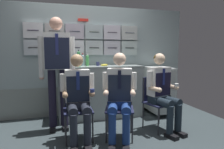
# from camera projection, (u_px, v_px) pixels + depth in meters

# --- Properties ---
(ground) EXTENTS (4.80, 4.80, 0.04)m
(ground) POSITION_uv_depth(u_px,v_px,m) (103.00, 142.00, 2.89)
(ground) COLOR #303A3D
(galley_bulkhead) EXTENTS (4.20, 0.14, 2.15)m
(galley_bulkhead) POSITION_uv_depth(u_px,v_px,m) (86.00, 60.00, 4.08)
(galley_bulkhead) COLOR #91A3A5
(galley_bulkhead) RESTS_ON ground
(galley_counter) EXTENTS (1.61, 0.53, 0.99)m
(galley_counter) POSITION_uv_depth(u_px,v_px,m) (100.00, 91.00, 3.94)
(galley_counter) COLOR #939F9E
(galley_counter) RESTS_ON ground
(service_trolley) EXTENTS (0.40, 0.65, 0.94)m
(service_trolley) POSITION_uv_depth(u_px,v_px,m) (159.00, 89.00, 4.12)
(service_trolley) COLOR black
(service_trolley) RESTS_ON ground
(folding_chair_left) EXTENTS (0.41, 0.41, 0.84)m
(folding_chair_left) POSITION_uv_depth(u_px,v_px,m) (77.00, 103.00, 2.98)
(folding_chair_left) COLOR #2D2D33
(folding_chair_left) RESTS_ON ground
(crew_member_left) EXTENTS (0.48, 0.59, 1.23)m
(crew_member_left) POSITION_uv_depth(u_px,v_px,m) (78.00, 95.00, 2.80)
(crew_member_left) COLOR black
(crew_member_left) RESTS_ON ground
(folding_chair_right) EXTENTS (0.51, 0.51, 0.84)m
(folding_chair_right) POSITION_uv_depth(u_px,v_px,m) (119.00, 102.00, 3.04)
(folding_chair_right) COLOR #2D2D33
(folding_chair_right) RESTS_ON ground
(crew_member_right) EXTENTS (0.52, 0.66, 1.24)m
(crew_member_right) POSITION_uv_depth(u_px,v_px,m) (119.00, 93.00, 2.86)
(crew_member_right) COLOR black
(crew_member_right) RESTS_ON ground
(folding_chair_by_counter) EXTENTS (0.49, 0.49, 0.84)m
(folding_chair_by_counter) POSITION_uv_depth(u_px,v_px,m) (155.00, 97.00, 3.36)
(folding_chair_by_counter) COLOR #2D2D33
(folding_chair_by_counter) RESTS_ON ground
(crew_member_by_counter) EXTENTS (0.50, 0.64, 1.23)m
(crew_member_by_counter) POSITION_uv_depth(u_px,v_px,m) (163.00, 89.00, 3.20)
(crew_member_by_counter) COLOR black
(crew_member_by_counter) RESTS_ON ground
(crew_member_standing) EXTENTS (0.56, 0.27, 1.79)m
(crew_member_standing) POSITION_uv_depth(u_px,v_px,m) (57.00, 62.00, 3.20)
(crew_member_standing) COLOR black
(crew_member_standing) RESTS_ON ground
(water_bottle_clear) EXTENTS (0.06, 0.06, 0.23)m
(water_bottle_clear) POSITION_uv_depth(u_px,v_px,m) (83.00, 60.00, 3.95)
(water_bottle_clear) COLOR silver
(water_bottle_clear) RESTS_ON galley_counter
(water_bottle_tall) EXTENTS (0.07, 0.07, 0.31)m
(water_bottle_tall) POSITION_uv_depth(u_px,v_px,m) (67.00, 58.00, 3.83)
(water_bottle_tall) COLOR silver
(water_bottle_tall) RESTS_ON galley_counter
(water_bottle_short) EXTENTS (0.07, 0.07, 0.30)m
(water_bottle_short) POSITION_uv_depth(u_px,v_px,m) (79.00, 59.00, 3.66)
(water_bottle_short) COLOR #46A45D
(water_bottle_short) RESTS_ON galley_counter
(water_bottle_blue_cap) EXTENTS (0.06, 0.06, 0.23)m
(water_bottle_blue_cap) POSITION_uv_depth(u_px,v_px,m) (87.00, 60.00, 3.88)
(water_bottle_blue_cap) COLOR #48A050
(water_bottle_blue_cap) RESTS_ON galley_counter
(paper_cup_tan) EXTENTS (0.06, 0.06, 0.07)m
(paper_cup_tan) POSITION_uv_depth(u_px,v_px,m) (98.00, 64.00, 3.90)
(paper_cup_tan) COLOR navy
(paper_cup_tan) RESTS_ON galley_counter
(coffee_cup_spare) EXTENTS (0.08, 0.08, 0.06)m
(coffee_cup_spare) POSITION_uv_depth(u_px,v_px,m) (75.00, 64.00, 3.81)
(coffee_cup_spare) COLOR white
(coffee_cup_spare) RESTS_ON galley_counter
(snack_banana) EXTENTS (0.17, 0.10, 0.04)m
(snack_banana) POSITION_uv_depth(u_px,v_px,m) (104.00, 65.00, 3.83)
(snack_banana) COLOR yellow
(snack_banana) RESTS_ON galley_counter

